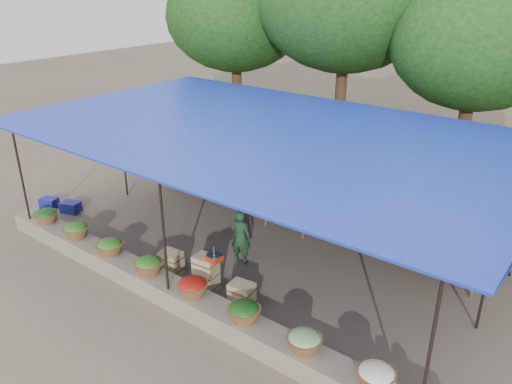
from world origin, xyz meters
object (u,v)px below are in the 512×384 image
Objects in this scene: crate_counter at (205,276)px; blue_crate_back at (49,203)px; vendor_seated at (240,237)px; blue_crate_front at (71,207)px; weighing_scale at (214,257)px.

crate_counter reaches higher than blue_crate_back.
vendor_seated is 5.24m from blue_crate_front.
crate_counter is at bearing 180.00° from weighing_scale.
blue_crate_front is at bearing -6.25° from vendor_seated.
vendor_seated is at bearing -9.57° from blue_crate_back.
weighing_scale is 0.70× the size of blue_crate_back.
weighing_scale is at bearing -22.84° from blue_crate_front.
vendor_seated is 5.97m from blue_crate_back.
weighing_scale is 6.29m from blue_crate_back.
blue_crate_back is (-0.71, -0.19, -0.01)m from blue_crate_front.
weighing_scale reaches higher than blue_crate_front.
weighing_scale is 1.31m from vendor_seated.
blue_crate_front is (-5.26, 0.44, -0.17)m from crate_counter.
blue_crate_front is (-5.53, 0.44, -0.70)m from weighing_scale.
blue_crate_front reaches higher than blue_crate_back.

